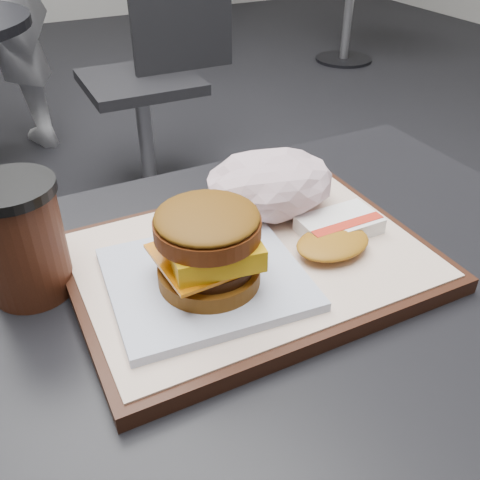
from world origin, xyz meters
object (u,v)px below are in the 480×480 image
serving_tray (251,262)px  breakfast_sandwich (208,255)px  crumpled_wrapper (271,184)px  hash_brown (336,233)px  customer_table (267,406)px  neighbor_chair (155,66)px  coffee_cup (22,239)px

serving_tray → breakfast_sandwich: bearing=-155.4°
serving_tray → crumpled_wrapper: crumpled_wrapper is taller
hash_brown → customer_table: bearing=-165.2°
customer_table → breakfast_sandwich: bearing=167.2°
serving_tray → neighbor_chair: neighbor_chair is taller
coffee_cup → serving_tray: bearing=-18.1°
coffee_cup → hash_brown: bearing=-15.9°
customer_table → serving_tray: serving_tray is taller
customer_table → neighbor_chair: neighbor_chair is taller
customer_table → coffee_cup: coffee_cup is taller
crumpled_wrapper → serving_tray: bearing=-131.2°
coffee_cup → neighbor_chair: 1.68m
customer_table → serving_tray: 0.20m
breakfast_sandwich → crumpled_wrapper: bearing=38.8°
neighbor_chair → coffee_cup: bearing=-112.7°
serving_tray → hash_brown: hash_brown is taller
neighbor_chair → customer_table: bearing=-104.2°
customer_table → serving_tray: bearing=93.5°
customer_table → serving_tray: (-0.00, 0.04, 0.20)m
customer_table → crumpled_wrapper: crumpled_wrapper is taller
crumpled_wrapper → neighbor_chair: bearing=76.9°
coffee_cup → neighbor_chair: coffee_cup is taller
crumpled_wrapper → coffee_cup: 0.28m
customer_table → breakfast_sandwich: breakfast_sandwich is taller
neighbor_chair → hash_brown: bearing=-101.2°
breakfast_sandwich → customer_table: bearing=-12.8°
hash_brown → coffee_cup: 0.33m
customer_table → coffee_cup: bearing=152.6°
hash_brown → crumpled_wrapper: size_ratio=0.76×
serving_tray → coffee_cup: 0.24m
customer_table → serving_tray: size_ratio=2.11×
breakfast_sandwich → serving_tray: bearing=24.6°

